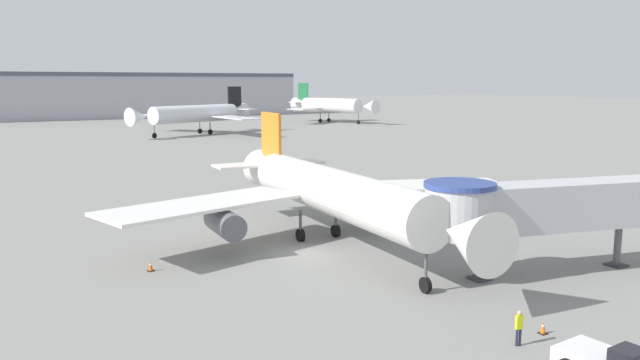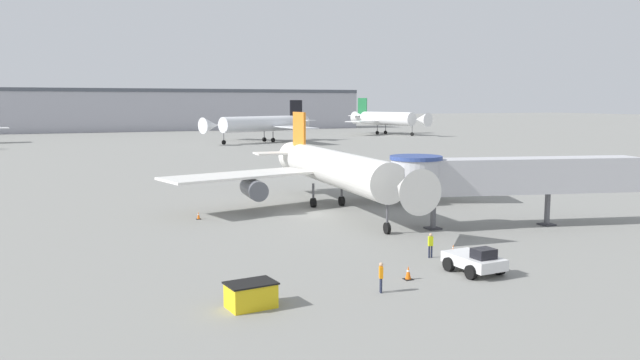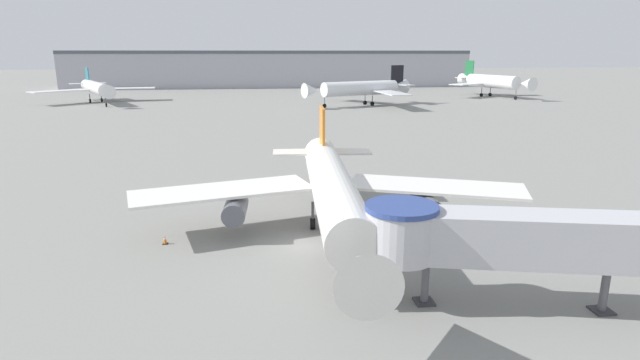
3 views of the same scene
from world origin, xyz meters
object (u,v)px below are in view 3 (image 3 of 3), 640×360
Objects in this scene: background_jet_green_tail at (491,81)px; traffic_cone_port_wing at (165,240)px; background_jet_black_tail at (363,88)px; background_jet_teal_tail at (96,88)px; jet_bridge at (529,238)px; main_airplane at (333,190)px.

traffic_cone_port_wing is at bearing -142.81° from background_jet_green_tail.
background_jet_green_tail is 0.92× the size of background_jet_black_tail.
background_jet_black_tail is at bearing -173.60° from background_jet_green_tail.
background_jet_green_tail is at bearing 55.05° from traffic_cone_port_wing.
background_jet_green_tail is at bearing -23.78° from background_jet_teal_tail.
jet_bridge reaches higher than traffic_cone_port_wing.
jet_bridge is 31.49× the size of traffic_cone_port_wing.
jet_bridge is 0.64× the size of background_jet_teal_tail.
background_jet_black_tail is at bearing 69.72° from traffic_cone_port_wing.
jet_bridge is 141.75m from background_jet_green_tail.
jet_bridge is 108.80m from background_jet_black_tail.
main_airplane is 98.21m from background_jet_black_tail.
background_jet_green_tail is (118.50, 4.34, 0.70)m from background_jet_teal_tail.
background_jet_green_tail is 50.38m from background_jet_black_tail.
jet_bridge is at bearing -50.96° from main_airplane.
background_jet_teal_tail is at bearing 164.24° from background_jet_green_tail.
main_airplane is at bearing -36.10° from background_jet_black_tail.
jet_bridge is at bearing -132.69° from background_jet_green_tail.
background_jet_green_tail reaches higher than traffic_cone_port_wing.
background_jet_teal_tail reaches higher than traffic_cone_port_wing.
traffic_cone_port_wing is at bearing -97.44° from background_jet_teal_tail.
background_jet_teal_tail is at bearing 128.69° from jet_bridge.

